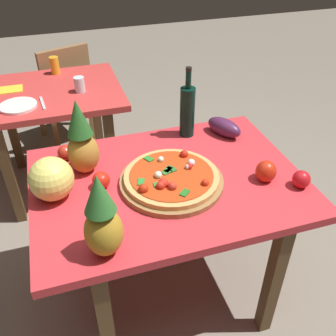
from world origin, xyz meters
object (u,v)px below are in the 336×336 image
object	(u,v)px
tomato_near_board	(101,180)
drinking_glass_water	(79,85)
background_table	(51,108)
pizza_board	(171,181)
napkin_folded	(11,89)
melon	(51,179)
drinking_glass_juice	(55,65)
dinner_plate	(18,106)
eggplant	(224,127)
pineapple_left	(102,220)
display_table	(168,195)
dining_chair	(64,89)
wine_bottle	(187,110)
tomato_beside_pepper	(65,153)
knife_utensil	(43,103)
bell_pepper	(266,171)
pizza	(171,177)
pineapple_right	(82,141)
tomato_by_bottle	(301,179)

from	to	relation	value
tomato_near_board	drinking_glass_water	bearing A→B (deg)	88.19
tomato_near_board	background_table	bearing A→B (deg)	98.66
pizza_board	napkin_folded	bearing A→B (deg)	118.98
melon	drinking_glass_juice	distance (m)	1.37
pizza_board	dinner_plate	size ratio (longest dim) A/B	2.06
pizza_board	eggplant	distance (m)	0.50
background_table	pineapple_left	xyz separation A→B (m)	(0.12, -1.45, 0.27)
display_table	background_table	world-z (taller)	same
background_table	dining_chair	size ratio (longest dim) A/B	1.09
wine_bottle	tomato_beside_pepper	size ratio (longest dim) A/B	5.02
melon	eggplant	distance (m)	0.92
dining_chair	pizza_board	distance (m)	1.81
knife_utensil	eggplant	bearing A→B (deg)	-41.62
display_table	bell_pepper	xyz separation A→B (m)	(0.41, -0.13, 0.14)
pizza_board	dinner_plate	bearing A→B (deg)	123.47
tomato_near_board	drinking_glass_juice	size ratio (longest dim) A/B	0.64
dining_chair	knife_utensil	bearing A→B (deg)	59.95
tomato_beside_pepper	dinner_plate	distance (m)	0.68
pizza	drinking_glass_water	distance (m)	1.11
dining_chair	dinner_plate	world-z (taller)	dining_chair
knife_utensil	napkin_folded	world-z (taller)	knife_utensil
pineapple_right	dinner_plate	size ratio (longest dim) A/B	1.61
pizza_board	tomato_beside_pepper	bearing A→B (deg)	141.69
knife_utensil	pizza_board	bearing A→B (deg)	-67.84
dining_chair	knife_utensil	distance (m)	0.84
dining_chair	tomato_beside_pepper	size ratio (longest dim) A/B	11.63
drinking_glass_water	knife_utensil	distance (m)	0.27
melon	tomato_by_bottle	size ratio (longest dim) A/B	2.37
pineapple_right	tomato_near_board	world-z (taller)	pineapple_right
drinking_glass_water	wine_bottle	bearing A→B (deg)	-56.32
melon	drinking_glass_juice	xyz separation A→B (m)	(0.10, 1.37, -0.03)
napkin_folded	tomato_beside_pepper	bearing A→B (deg)	-73.68
tomato_beside_pepper	tomato_near_board	xyz separation A→B (m)	(0.13, -0.27, 0.00)
drinking_glass_juice	napkin_folded	distance (m)	0.36
tomato_by_bottle	background_table	bearing A→B (deg)	126.32
display_table	pineapple_right	bearing A→B (deg)	152.32
display_table	pineapple_right	distance (m)	0.46
tomato_beside_pepper	knife_utensil	distance (m)	0.65
display_table	pizza_board	world-z (taller)	pizza_board
dining_chair	drinking_glass_juice	bearing A→B (deg)	63.98
background_table	drinking_glass_water	world-z (taller)	drinking_glass_water
pineapple_right	drinking_glass_juice	bearing A→B (deg)	92.17
background_table	pizza	xyz separation A→B (m)	(0.46, -1.16, 0.16)
pineapple_left	napkin_folded	size ratio (longest dim) A/B	2.42
drinking_glass_water	dinner_plate	xyz separation A→B (m)	(-0.38, -0.11, -0.04)
pineapple_right	eggplant	bearing A→B (deg)	7.83
knife_utensil	wine_bottle	bearing A→B (deg)	-45.33
display_table	pineapple_right	xyz separation A→B (m)	(-0.34, 0.18, 0.25)
pizza	pineapple_right	distance (m)	0.42
tomato_beside_pepper	dining_chair	bearing A→B (deg)	87.19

